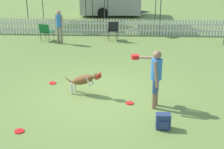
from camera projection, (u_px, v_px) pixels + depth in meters
ground_plane at (100, 96)px, 8.86m from camera, size 240.00×240.00×0.00m
handler_person at (155, 72)px, 7.95m from camera, size 0.82×0.86×1.54m
leaping_dog at (84, 80)px, 8.84m from camera, size 1.19×0.55×0.75m
frisbee_near_handler at (19, 131)px, 7.07m from camera, size 0.22×0.22×0.02m
frisbee_near_dog at (53, 83)px, 9.78m from camera, size 0.22×0.22×0.02m
frisbee_midfield at (130, 103)px, 8.44m from camera, size 0.22×0.22×0.02m
backpack_on_grass at (163, 121)px, 7.15m from camera, size 0.33×0.24×0.37m
picket_fence at (112, 27)px, 15.73m from camera, size 18.29×0.04×0.82m
folding_chair_blue_left at (46, 31)px, 14.51m from camera, size 0.65×0.66×0.84m
folding_chair_green_right at (113, 29)px, 14.63m from camera, size 0.56×0.58×0.92m
spectator_standing at (59, 24)px, 14.02m from camera, size 0.38×0.27×1.51m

